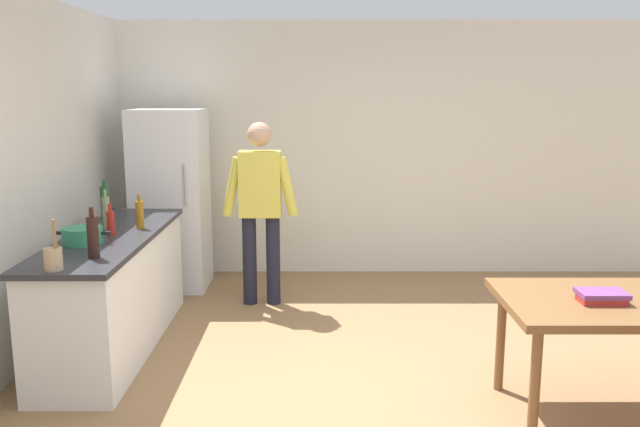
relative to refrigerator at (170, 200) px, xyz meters
The scene contains 14 objects.
ground_plane 3.19m from the refrigerator, 51.63° to the right, with size 14.00×14.00×0.00m, color #936D47.
wall_back 2.04m from the refrigerator, 17.53° to the left, with size 6.40×0.12×2.70m, color silver.
kitchen_counter 1.66m from the refrigerator, 93.58° to the right, with size 0.64×2.20×0.90m.
refrigerator is the anchor object (origin of this frame).
person 1.10m from the refrigerator, 30.23° to the right, with size 0.70×0.22×1.70m.
dining_table 4.27m from the refrigerator, 39.29° to the right, with size 1.40×0.90×0.75m.
cooking_pot 1.92m from the refrigerator, 96.00° to the right, with size 0.40×0.28×0.12m.
utensil_jar 2.60m from the refrigerator, 92.82° to the right, with size 0.11×0.11×0.32m.
bottle_sauce_red 1.61m from the refrigerator, 93.25° to the right, with size 0.06×0.06×0.24m.
bottle_vinegar_tall 1.44m from the refrigerator, 97.37° to the right, with size 0.06×0.06×0.32m.
bottle_oil_amber 1.38m from the refrigerator, 87.16° to the right, with size 0.06×0.06×0.28m.
bottle_wine_dark 2.31m from the refrigerator, 89.59° to the right, with size 0.08×0.08×0.34m.
bottle_wine_green 1.06m from the refrigerator, 108.29° to the right, with size 0.08×0.08×0.34m.
book_stack 4.20m from the refrigerator, 41.15° to the right, with size 0.28×0.18×0.07m.
Camera 1 is at (-0.40, -4.04, 1.99)m, focal length 36.58 mm.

